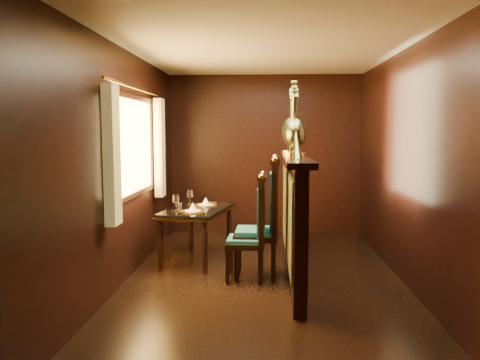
{
  "coord_description": "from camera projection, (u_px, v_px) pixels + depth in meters",
  "views": [
    {
      "loc": [
        0.02,
        -4.91,
        1.62
      ],
      "look_at": [
        -0.28,
        0.38,
        1.07
      ],
      "focal_mm": 35.0,
      "sensor_mm": 36.0,
      "label": 1
    }
  ],
  "objects": [
    {
      "name": "chair_right",
      "position": [
        267.0,
        214.0,
        5.19
      ],
      "size": [
        0.49,
        0.54,
        1.36
      ],
      "rotation": [
        0.0,
        0.0,
        -0.01
      ],
      "color": "black",
      "rests_on": "ground"
    },
    {
      "name": "dining_table",
      "position": [
        197.0,
        214.0,
        5.83
      ],
      "size": [
        0.9,
        1.24,
        0.87
      ],
      "rotation": [
        0.0,
        0.0,
        -0.2
      ],
      "color": "black",
      "rests_on": "ground"
    },
    {
      "name": "room_shell",
      "position": [
        256.0,
        135.0,
        4.9
      ],
      "size": [
        3.04,
        5.04,
        2.52
      ],
      "color": "black",
      "rests_on": "ground"
    },
    {
      "name": "ground",
      "position": [
        263.0,
        282.0,
        5.04
      ],
      "size": [
        5.0,
        5.0,
        0.0
      ],
      "primitive_type": "plane",
      "color": "black",
      "rests_on": "ground"
    },
    {
      "name": "partition",
      "position": [
        293.0,
        212.0,
        5.25
      ],
      "size": [
        0.26,
        2.7,
        1.36
      ],
      "color": "black",
      "rests_on": "ground"
    },
    {
      "name": "peacock_left",
      "position": [
        295.0,
        120.0,
        4.95
      ],
      "size": [
        0.24,
        0.63,
        0.76
      ],
      "primitive_type": null,
      "color": "#1C543D",
      "rests_on": "partition"
    },
    {
      "name": "peacock_right",
      "position": [
        293.0,
        118.0,
        5.38
      ],
      "size": [
        0.26,
        0.69,
        0.82
      ],
      "primitive_type": null,
      "color": "#1C543D",
      "rests_on": "partition"
    },
    {
      "name": "chair_left",
      "position": [
        255.0,
        224.0,
        5.08
      ],
      "size": [
        0.43,
        0.47,
        1.18
      ],
      "rotation": [
        0.0,
        0.0,
        -0.03
      ],
      "color": "black",
      "rests_on": "ground"
    }
  ]
}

